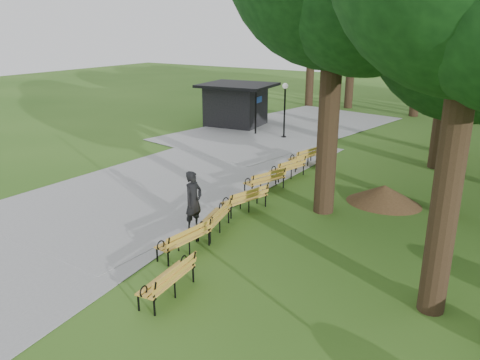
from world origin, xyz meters
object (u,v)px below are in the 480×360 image
Objects in this scene: kiosk at (236,104)px; bench_4 at (264,180)px; bench_0 at (167,279)px; dirt_mound at (384,194)px; bench_1 at (184,239)px; person at (193,201)px; lawn_tree_1 at (477,16)px; bench_5 at (287,168)px; bench_3 at (245,199)px; lamp_post at (285,99)px; bench_6 at (304,157)px; bench_2 at (213,219)px.

bench_4 is (7.93, -10.10, -0.91)m from kiosk.
dirt_mound is at bearing 158.15° from bench_0.
bench_1 is (-3.61, -7.04, 0.09)m from dirt_mound.
kiosk is (-7.88, 14.51, 0.39)m from person.
lawn_tree_1 is (14.47, -8.77, 5.10)m from kiosk.
bench_5 is at bearing 169.45° from dirt_mound.
bench_5 is at bearing -168.75° from bench_1.
bench_3 is (0.51, 2.21, -0.52)m from person.
bench_6 is at bearing -53.04° from lamp_post.
dirt_mound is 1.19× the size of bench_4.
lamp_post reaches higher than bench_6.
dirt_mound is (12.28, -8.95, -1.00)m from kiosk.
bench_5 is at bearing -52.36° from kiosk.
lamp_post is (-3.58, 12.99, 1.29)m from person.
bench_0 is 3.82m from bench_2.
kiosk is 14.91m from bench_3.
person is 0.20× the size of lawn_tree_1.
bench_1 and bench_5 have the same top height.
lamp_post is 1.64× the size of bench_4.
lawn_tree_1 reaches higher than bench_6.
bench_2 is at bearing -73.35° from person.
bench_1 is 1.00× the size of bench_2.
bench_6 is at bearing 147.72° from dirt_mound.
bench_4 and bench_6 have the same top height.
kiosk is at bearing 31.00° from person.
bench_3 and bench_5 have the same top height.
bench_6 reaches higher than dirt_mound.
bench_4 is 4.03m from bench_6.
dirt_mound is 1.19× the size of bench_2.
dirt_mound is 4.43m from bench_5.
bench_5 is at bearing -161.48° from bench_4.
person is 1.02× the size of bench_1.
bench_1 and bench_6 have the same top height.
bench_4 is (-0.46, 2.19, 0.00)m from bench_3.
lamp_post is at bearing -176.00° from bench_2.
kiosk is 11.39m from bench_5.
bench_3 is at bearing -172.63° from bench_0.
bench_5 is (-0.74, 7.85, 0.00)m from bench_1.
bench_5 is (7.92, -8.14, -0.91)m from kiosk.
kiosk is 4.65m from lamp_post.
bench_0 is 5.83m from bench_3.
bench_1 is 7.89m from bench_5.
kiosk is at bearing 160.58° from lamp_post.
bench_2 is 2.06m from bench_3.
kiosk is at bearing 148.80° from lawn_tree_1.
lamp_post is 1.38× the size of dirt_mound.
bench_2 is 6.24m from bench_5.
bench_2 is 10.14m from lawn_tree_1.
bench_2 and bench_6 have the same top height.
lamp_post is 5.99m from bench_6.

